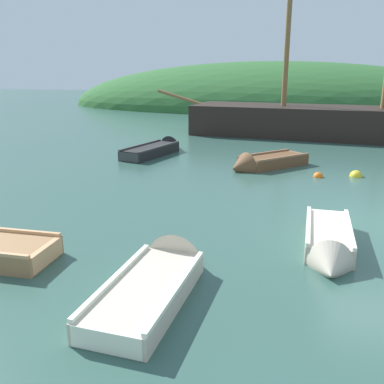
# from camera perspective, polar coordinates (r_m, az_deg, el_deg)

# --- Properties ---
(shore_hill) EXTENTS (41.45, 18.97, 8.68)m
(shore_hill) POSITION_cam_1_polar(r_m,az_deg,el_deg) (43.27, 10.91, 11.25)
(shore_hill) COLOR #2D602D
(shore_hill) RESTS_ON ground
(sailing_ship) EXTENTS (18.21, 5.28, 11.33)m
(sailing_ship) POSITION_cam_1_polar(r_m,az_deg,el_deg) (24.33, 19.07, 8.30)
(sailing_ship) COLOR black
(sailing_ship) RESTS_ON ground
(rowboat_portside) EXTENTS (1.30, 3.37, 1.09)m
(rowboat_portside) POSITION_cam_1_polar(r_m,az_deg,el_deg) (7.39, -4.50, -11.85)
(rowboat_portside) COLOR beige
(rowboat_portside) RESTS_ON ground
(rowboat_center) EXTENTS (0.97, 2.98, 0.87)m
(rowboat_center) POSITION_cam_1_polar(r_m,az_deg,el_deg) (9.11, 17.96, -6.87)
(rowboat_center) COLOR beige
(rowboat_center) RESTS_ON ground
(rowboat_far) EXTENTS (3.07, 3.20, 1.07)m
(rowboat_far) POSITION_cam_1_polar(r_m,az_deg,el_deg) (16.21, 9.65, 3.77)
(rowboat_far) COLOR brown
(rowboat_far) RESTS_ON ground
(rowboat_outer_right) EXTENTS (1.96, 4.00, 1.00)m
(rowboat_outer_right) POSITION_cam_1_polar(r_m,az_deg,el_deg) (18.76, -4.70, 5.64)
(rowboat_outer_right) COLOR black
(rowboat_outer_right) RESTS_ON ground
(buoy_yellow) EXTENTS (0.43, 0.43, 0.43)m
(buoy_yellow) POSITION_cam_1_polar(r_m,az_deg,el_deg) (15.75, 21.27, 1.97)
(buoy_yellow) COLOR yellow
(buoy_yellow) RESTS_ON ground
(buoy_orange) EXTENTS (0.35, 0.35, 0.35)m
(buoy_orange) POSITION_cam_1_polar(r_m,az_deg,el_deg) (15.25, 16.68, 1.97)
(buoy_orange) COLOR orange
(buoy_orange) RESTS_ON ground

